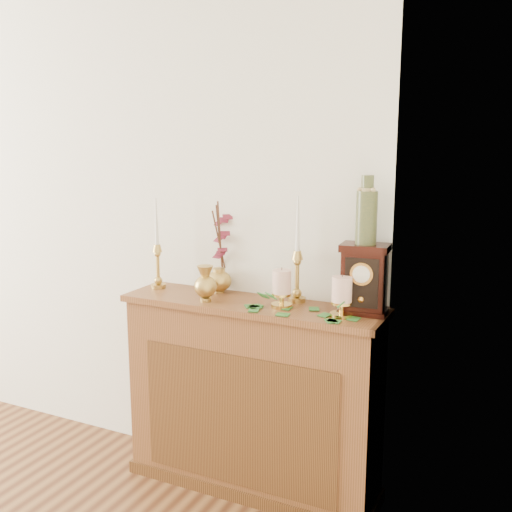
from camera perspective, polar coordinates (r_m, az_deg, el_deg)
The scene contains 10 objects.
console_shelf at distance 2.92m, azimuth -0.42°, elevation -13.75°, with size 1.24×0.34×0.93m.
candlestick_left at distance 3.02m, azimuth -9.36°, elevation -0.28°, with size 0.08×0.08×0.45m.
candlestick_center at distance 2.73m, azimuth 3.95°, elevation -1.13°, with size 0.08×0.08×0.49m.
bud_vase at distance 2.75m, azimuth -4.84°, elevation -2.67°, with size 0.10×0.10×0.17m.
ginger_jar at distance 2.92m, azimuth -3.28°, elevation 0.54°, with size 0.19×0.20×0.45m.
pillar_candle_left at distance 2.65m, azimuth 2.46°, elevation -2.93°, with size 0.09×0.09×0.18m.
pillar_candle_right at distance 2.53m, azimuth 8.17°, elevation -3.66°, with size 0.10×0.10×0.18m.
ivy_garland at distance 2.59m, azimuth 3.72°, elevation -5.11°, with size 0.50×0.23×0.09m.
mantel_clock at distance 2.59m, azimuth 10.26°, elevation -2.23°, with size 0.21×0.16×0.30m.
ceramic_vase at distance 2.54m, azimuth 10.49°, elevation 4.00°, with size 0.09×0.09×0.29m.
Camera 1 is at (2.57, -0.28, 1.67)m, focal length 42.00 mm.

